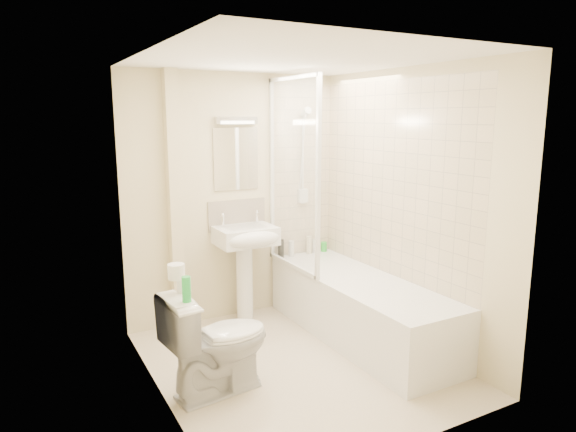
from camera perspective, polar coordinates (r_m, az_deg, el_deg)
floor at (r=4.36m, az=1.06°, el=-16.04°), size 2.50×2.50×0.00m
wall_back at (r=5.07m, az=-5.91°, el=2.04°), size 2.20×0.02×2.40m
wall_left at (r=3.56m, az=-14.43°, el=-2.05°), size 0.02×2.50×2.40m
wall_right at (r=4.61m, az=13.08°, el=0.90°), size 0.02×2.50×2.40m
ceiling at (r=3.91m, az=1.19°, el=17.10°), size 2.20×2.50×0.02m
tile_back at (r=5.37m, az=1.51°, el=5.00°), size 0.70×0.01×1.75m
tile_right at (r=4.70m, az=11.62°, el=3.93°), size 0.01×2.10×1.75m
pipe_boxing at (r=4.81m, az=-12.45°, el=1.36°), size 0.12×0.12×2.40m
splashback at (r=5.10m, az=-5.69°, el=0.15°), size 0.60×0.02×0.30m
mirror at (r=5.02m, az=-5.80°, el=6.32°), size 0.46×0.01×0.60m
strip_light at (r=4.99m, az=-5.78°, el=10.54°), size 0.42×0.07×0.07m
bathtub at (r=4.77m, az=7.94°, el=-9.95°), size 0.70×2.10×0.55m
shower_screen at (r=4.81m, az=0.54°, el=4.61°), size 0.04×0.92×1.80m
shower_fixture at (r=5.32m, az=1.75°, el=6.25°), size 0.10×0.16×0.99m
pedestal_sink at (r=4.96m, az=-4.60°, el=-3.40°), size 0.56×0.50×1.08m
bottle_black_a at (r=5.30m, az=-0.80°, el=-3.65°), size 0.06×0.06×0.19m
bottle_white_a at (r=5.36m, az=0.37°, el=-3.63°), size 0.06×0.06×0.16m
bottle_cream at (r=5.46m, az=2.36°, el=-3.23°), size 0.06×0.06×0.19m
bottle_white_b at (r=5.50m, az=2.97°, el=-3.38°), size 0.06×0.06×0.14m
bottle_green at (r=5.57m, az=4.01°, el=-3.42°), size 0.06×0.06×0.10m
toilet at (r=3.84m, az=-7.82°, el=-13.60°), size 0.62×0.87×0.78m
toilet_roll_lower at (r=3.67m, az=-11.49°, el=-7.48°), size 0.10×0.10×0.10m
toilet_roll_upper at (r=3.62m, az=-12.32°, el=-6.04°), size 0.12×0.12×0.10m
green_bottle at (r=3.46m, az=-11.22°, el=-7.99°), size 0.06×0.06×0.17m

